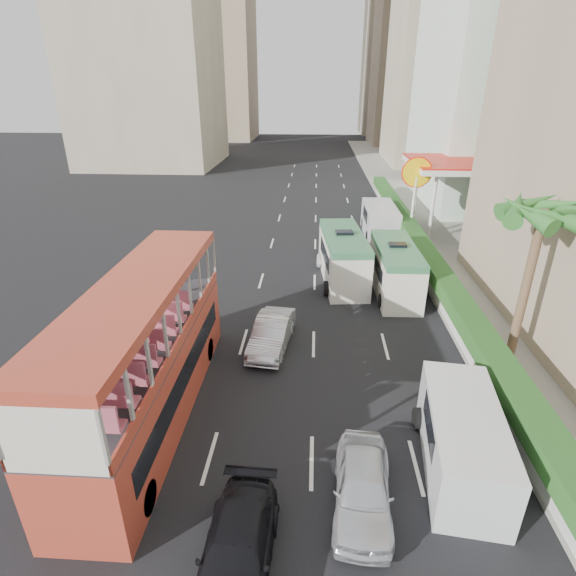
# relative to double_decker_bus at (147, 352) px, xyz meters

# --- Properties ---
(ground_plane) EXTENTS (200.00, 200.00, 0.00)m
(ground_plane) POSITION_rel_double_decker_bus_xyz_m (6.00, 0.00, -2.53)
(ground_plane) COLOR black
(ground_plane) RESTS_ON ground
(double_decker_bus) EXTENTS (2.50, 11.00, 5.06)m
(double_decker_bus) POSITION_rel_double_decker_bus_xyz_m (0.00, 0.00, 0.00)
(double_decker_bus) COLOR #B33C29
(double_decker_bus) RESTS_ON ground
(car_silver_lane_a) EXTENTS (1.94, 4.28, 1.36)m
(car_silver_lane_a) POSITION_rel_double_decker_bus_xyz_m (3.74, 4.67, -2.53)
(car_silver_lane_a) COLOR silver
(car_silver_lane_a) RESTS_ON ground
(car_silver_lane_b) EXTENTS (1.87, 4.02, 1.33)m
(car_silver_lane_b) POSITION_rel_double_decker_bus_xyz_m (7.00, -3.46, -2.53)
(car_silver_lane_b) COLOR silver
(car_silver_lane_b) RESTS_ON ground
(car_black) EXTENTS (1.87, 4.27, 1.22)m
(car_black) POSITION_rel_double_decker_bus_xyz_m (3.87, -5.51, -2.53)
(car_black) COLOR black
(car_black) RESTS_ON ground
(van_asset) EXTENTS (2.69, 5.11, 1.37)m
(van_asset) POSITION_rel_double_decker_bus_xyz_m (6.98, 15.81, -2.53)
(van_asset) COLOR silver
(van_asset) RESTS_ON ground
(minibus_near) EXTENTS (2.78, 6.70, 2.89)m
(minibus_near) POSITION_rel_double_decker_bus_xyz_m (7.23, 12.41, -1.08)
(minibus_near) COLOR silver
(minibus_near) RESTS_ON ground
(minibus_far) EXTENTS (2.16, 6.18, 2.72)m
(minibus_far) POSITION_rel_double_decker_bus_xyz_m (10.03, 10.91, -1.17)
(minibus_far) COLOR silver
(minibus_far) RESTS_ON ground
(panel_van_near) EXTENTS (2.62, 5.28, 2.03)m
(panel_van_near) POSITION_rel_double_decker_bus_xyz_m (10.08, -1.83, -1.52)
(panel_van_near) COLOR silver
(panel_van_near) RESTS_ON ground
(panel_van_far) EXTENTS (2.34, 5.72, 2.28)m
(panel_van_far) POSITION_rel_double_decker_bus_xyz_m (10.54, 21.62, -1.39)
(panel_van_far) COLOR silver
(panel_van_far) RESTS_ON ground
(sidewalk) EXTENTS (6.00, 120.00, 0.18)m
(sidewalk) POSITION_rel_double_decker_bus_xyz_m (15.00, 25.00, -2.44)
(sidewalk) COLOR #99968C
(sidewalk) RESTS_ON ground
(kerb_wall) EXTENTS (0.30, 44.00, 1.00)m
(kerb_wall) POSITION_rel_double_decker_bus_xyz_m (12.20, 14.00, -1.85)
(kerb_wall) COLOR silver
(kerb_wall) RESTS_ON sidewalk
(hedge) EXTENTS (1.10, 44.00, 0.70)m
(hedge) POSITION_rel_double_decker_bus_xyz_m (12.20, 14.00, -1.00)
(hedge) COLOR #2D6626
(hedge) RESTS_ON kerb_wall
(palm_tree) EXTENTS (0.36, 0.36, 6.40)m
(palm_tree) POSITION_rel_double_decker_bus_xyz_m (13.80, 4.00, 0.85)
(palm_tree) COLOR brown
(palm_tree) RESTS_ON sidewalk
(shell_station) EXTENTS (6.50, 8.00, 5.50)m
(shell_station) POSITION_rel_double_decker_bus_xyz_m (16.00, 23.00, 0.22)
(shell_station) COLOR silver
(shell_station) RESTS_ON ground
(tower_far_a) EXTENTS (14.00, 14.00, 44.00)m
(tower_far_a) POSITION_rel_double_decker_bus_xyz_m (23.00, 82.00, 19.47)
(tower_far_a) COLOR tan
(tower_far_a) RESTS_ON ground
(tower_far_b) EXTENTS (14.00, 14.00, 40.00)m
(tower_far_b) POSITION_rel_double_decker_bus_xyz_m (23.00, 104.00, 17.47)
(tower_far_b) COLOR #B2A58C
(tower_far_b) RESTS_ON ground
(tower_left_b) EXTENTS (16.00, 16.00, 46.00)m
(tower_left_b) POSITION_rel_double_decker_bus_xyz_m (-16.00, 90.00, 20.47)
(tower_left_b) COLOR tan
(tower_left_b) RESTS_ON ground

